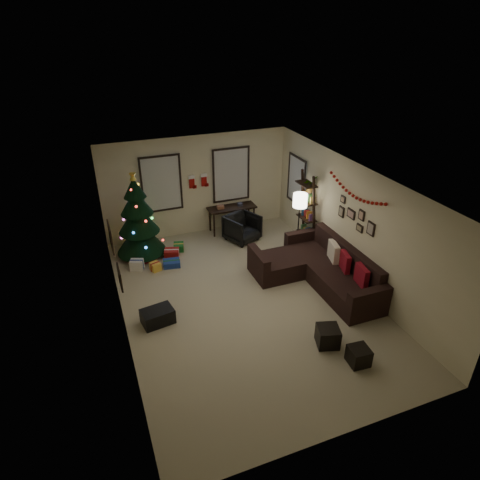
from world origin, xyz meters
name	(u,v)px	position (x,y,z in m)	size (l,w,h in m)	color
floor	(246,301)	(0.00, 0.00, 0.00)	(7.00, 7.00, 0.00)	tan
ceiling	(247,181)	(0.00, 0.00, 2.70)	(7.00, 7.00, 0.00)	white
wall_back	(197,186)	(0.00, 3.50, 1.35)	(5.00, 5.00, 0.00)	beige
wall_front	(347,368)	(0.00, -3.50, 1.35)	(5.00, 5.00, 0.00)	beige
wall_left	(117,270)	(-2.50, 0.00, 1.35)	(7.00, 7.00, 0.00)	beige
wall_right	(353,225)	(2.50, 0.00, 1.35)	(7.00, 7.00, 0.00)	beige
window_back_left	(161,184)	(-0.95, 3.47, 1.55)	(1.05, 0.06, 1.50)	#728CB2
window_back_right	(231,175)	(0.95, 3.47, 1.55)	(1.05, 0.06, 1.50)	#728CB2
window_right_wall	(297,180)	(2.47, 2.55, 1.50)	(0.06, 0.90, 1.30)	#728CB2
christmas_tree	(138,222)	(-1.72, 2.76, 0.93)	(1.20, 1.20, 2.24)	black
presents	(164,258)	(-1.28, 2.20, 0.10)	(1.43, 1.01, 0.25)	#14591E
sofa	(319,270)	(1.82, 0.12, 0.29)	(1.99, 2.89, 0.90)	black
pillow_red_a	(362,276)	(2.21, -0.87, 0.64)	(0.11, 0.43, 0.43)	maroon
pillow_red_b	(345,262)	(2.21, -0.27, 0.64)	(0.11, 0.41, 0.41)	maroon
pillow_cream	(333,252)	(2.21, 0.19, 0.63)	(0.13, 0.46, 0.46)	beige
ottoman_near	(328,336)	(0.91, -1.77, 0.19)	(0.39, 0.39, 0.37)	black
ottoman_far	(359,356)	(1.15, -2.38, 0.16)	(0.34, 0.34, 0.33)	black
desk	(232,210)	(0.87, 3.22, 0.63)	(1.32, 0.47, 0.71)	black
desk_chair	(242,228)	(0.93, 2.57, 0.37)	(0.71, 0.66, 0.73)	black
bookshelf	(307,213)	(2.30, 1.60, 0.99)	(0.30, 0.60, 2.06)	black
potted_plant	(310,182)	(2.30, 1.58, 1.81)	(0.43, 0.38, 0.48)	#4C4C4C
floor_lamp	(300,204)	(1.95, 1.40, 1.36)	(0.34, 0.34, 1.62)	black
art_map	(111,237)	(-2.48, 0.83, 1.60)	(0.04, 0.60, 0.50)	black
art_abstract	(120,277)	(-2.48, -0.38, 1.43)	(0.04, 0.45, 0.35)	black
gallery	(356,217)	(2.48, -0.07, 1.57)	(0.03, 1.25, 0.54)	black
garland	(355,192)	(2.45, 0.02, 2.13)	(0.08, 1.90, 0.30)	#A5140C
stocking_left	(192,182)	(-0.14, 3.47, 1.49)	(0.20, 0.05, 0.36)	#990F0C
stocking_right	(204,180)	(0.19, 3.45, 1.51)	(0.20, 0.05, 0.36)	#990F0C
storage_bin	(158,316)	(-1.88, -0.03, 0.15)	(0.61, 0.41, 0.31)	black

